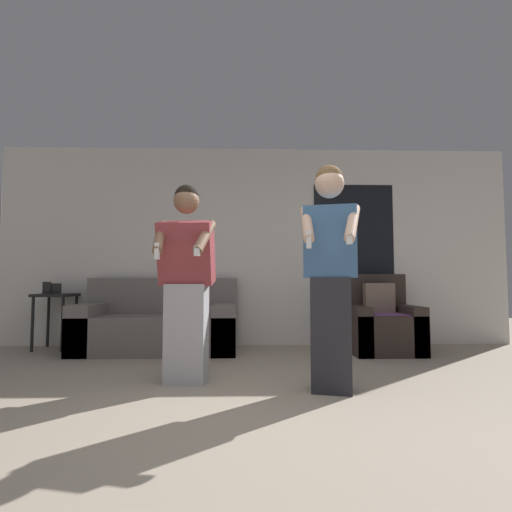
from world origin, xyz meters
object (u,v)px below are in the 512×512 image
object	(u,v)px
couch	(159,326)
person_left	(186,282)
armchair	(380,325)
side_table	(55,303)
person_right	(331,272)

from	to	relation	value
couch	person_left	size ratio (longest dim) A/B	1.14
armchair	couch	bearing A→B (deg)	177.74
side_table	person_right	distance (m)	3.72
couch	person_right	world-z (taller)	person_right
couch	side_table	distance (m)	1.39
side_table	person_left	distance (m)	2.62
armchair	side_table	bearing A→B (deg)	176.01
couch	armchair	distance (m)	2.72
side_table	armchair	bearing A→B (deg)	-3.99
couch	armchair	xyz separation A→B (m)	(2.72, -0.11, 0.02)
person_left	person_right	bearing A→B (deg)	-13.46
armchair	person_left	xyz separation A→B (m)	(-2.16, -1.48, 0.52)
armchair	person_right	size ratio (longest dim) A/B	0.53
side_table	person_right	size ratio (longest dim) A/B	0.48
side_table	person_right	world-z (taller)	person_right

